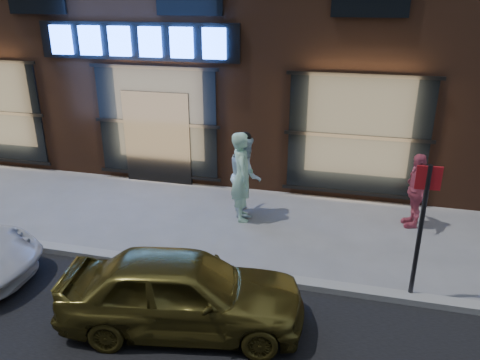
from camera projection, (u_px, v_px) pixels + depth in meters
The scene contains 7 objects.
ground at pixel (79, 255), 8.98m from camera, with size 90.00×90.00×0.00m, color slate.
curb at pixel (79, 252), 8.95m from camera, with size 60.00×0.25×0.12m, color gray.
man_bowtie at pixel (242, 177), 10.09m from camera, with size 0.72×0.48×1.99m, color #B4EDCB.
man_cap at pixel (245, 175), 10.43m from camera, with size 0.88×0.69×1.81m, color silver.
passerby at pixel (416, 190), 9.84m from camera, with size 0.95×0.40×1.62m, color #C85268.
gold_sedan at pixel (183, 291), 6.84m from camera, with size 1.44×3.57×1.22m, color brown.
sign_post at pixel (422, 221), 7.17m from camera, with size 0.37×0.07×2.33m.
Camera 1 is at (4.91, -6.82, 4.64)m, focal length 35.00 mm.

